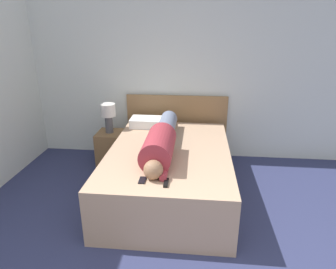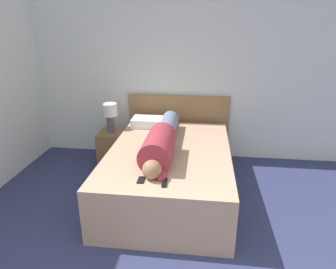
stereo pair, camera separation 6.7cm
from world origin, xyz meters
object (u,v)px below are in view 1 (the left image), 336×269
at_px(nightstand, 111,149).
at_px(cell_phone, 142,180).
at_px(tv_remote, 166,183).
at_px(person_lying, 161,140).
at_px(table_lamp, 108,114).
at_px(bed, 169,172).
at_px(pillow_near_headboard, 151,122).

relative_size(nightstand, cell_phone, 4.04).
bearing_deg(tv_remote, nightstand, 123.06).
xyz_separation_m(tv_remote, cell_phone, (-0.23, 0.04, -0.01)).
distance_m(person_lying, cell_phone, 0.72).
bearing_deg(nightstand, cell_phone, -62.99).
bearing_deg(cell_phone, table_lamp, 117.01).
bearing_deg(table_lamp, person_lying, -42.27).
relative_size(bed, tv_remote, 13.99).
bearing_deg(table_lamp, cell_phone, -62.99).
bearing_deg(person_lying, table_lamp, 137.73).
bearing_deg(table_lamp, nightstand, 0.00).
relative_size(nightstand, table_lamp, 1.24).
xyz_separation_m(person_lying, tv_remote, (0.13, -0.74, -0.13)).
relative_size(person_lying, pillow_near_headboard, 2.85).
height_order(bed, tv_remote, tv_remote).
bearing_deg(cell_phone, nightstand, 117.01).
distance_m(pillow_near_headboard, tv_remote, 1.69).
distance_m(bed, tv_remote, 0.87).
bearing_deg(nightstand, bed, -36.82).
distance_m(person_lying, tv_remote, 0.76).
height_order(person_lying, pillow_near_headboard, person_lying).
relative_size(table_lamp, cell_phone, 3.26).
bearing_deg(tv_remote, cell_phone, 171.30).
bearing_deg(bed, pillow_near_headboard, 112.73).
bearing_deg(nightstand, table_lamp, 0.00).
height_order(table_lamp, tv_remote, table_lamp).
xyz_separation_m(pillow_near_headboard, tv_remote, (0.39, -1.64, -0.05)).
distance_m(bed, table_lamp, 1.28).
bearing_deg(person_lying, nightstand, 137.73).
height_order(bed, table_lamp, table_lamp).
xyz_separation_m(bed, table_lamp, (-0.94, 0.70, 0.50)).
bearing_deg(nightstand, pillow_near_headboard, 11.69).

